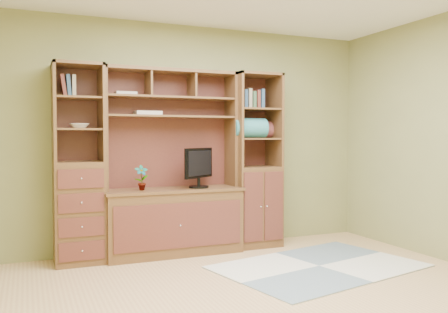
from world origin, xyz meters
name	(u,v)px	position (x,y,z in m)	size (l,w,h in m)	color
room	(273,137)	(0.00, 0.00, 1.30)	(4.60, 4.10, 2.64)	tan
center_hutch	(173,162)	(-0.30, 1.73, 1.02)	(1.54, 0.53, 2.05)	#53361D
left_tower	(79,164)	(-1.30, 1.77, 1.02)	(0.50, 0.45, 2.05)	#53361D
right_tower	(255,160)	(0.72, 1.77, 1.02)	(0.55, 0.45, 2.05)	#53361D
rug	(319,266)	(0.89, 0.66, 0.01)	(1.96, 1.30, 0.01)	#A6ACAC
monitor	(199,160)	(-0.01, 1.70, 1.04)	(0.50, 0.22, 0.62)	black
orchid	(141,178)	(-0.66, 1.70, 0.87)	(0.14, 0.10, 0.27)	#AC603A
magazines	(148,113)	(-0.56, 1.82, 1.56)	(0.28, 0.20, 0.04)	#B0A095
bowl	(79,126)	(-1.29, 1.77, 1.41)	(0.20, 0.20, 0.05)	silver
blanket_teal	(249,128)	(0.62, 1.73, 1.41)	(0.40, 0.23, 0.23)	#2D7277
blanket_red	(259,130)	(0.82, 1.85, 1.39)	(0.37, 0.20, 0.20)	brown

